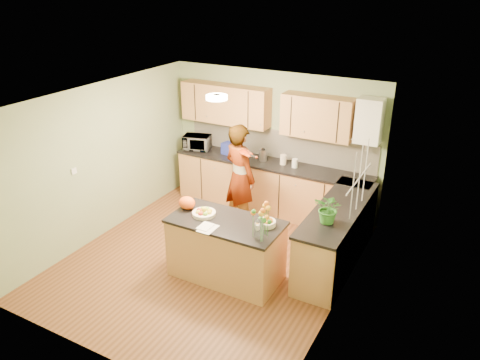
% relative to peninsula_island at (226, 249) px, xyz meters
% --- Properties ---
extents(floor, '(4.50, 4.50, 0.00)m').
position_rel_peninsula_island_xyz_m(floor, '(-0.43, 0.23, -0.45)').
color(floor, brown).
rests_on(floor, ground).
extents(ceiling, '(4.00, 4.50, 0.02)m').
position_rel_peninsula_island_xyz_m(ceiling, '(-0.43, 0.23, 2.05)').
color(ceiling, silver).
rests_on(ceiling, wall_back).
extents(wall_back, '(4.00, 0.02, 2.50)m').
position_rel_peninsula_island_xyz_m(wall_back, '(-0.43, 2.48, 0.80)').
color(wall_back, gray).
rests_on(wall_back, floor).
extents(wall_front, '(4.00, 0.02, 2.50)m').
position_rel_peninsula_island_xyz_m(wall_front, '(-0.43, -2.02, 0.80)').
color(wall_front, gray).
rests_on(wall_front, floor).
extents(wall_left, '(0.02, 4.50, 2.50)m').
position_rel_peninsula_island_xyz_m(wall_left, '(-2.43, 0.23, 0.80)').
color(wall_left, gray).
rests_on(wall_left, floor).
extents(wall_right, '(0.02, 4.50, 2.50)m').
position_rel_peninsula_island_xyz_m(wall_right, '(1.57, 0.23, 0.80)').
color(wall_right, gray).
rests_on(wall_right, floor).
extents(back_counter, '(3.64, 0.62, 0.94)m').
position_rel_peninsula_island_xyz_m(back_counter, '(-0.33, 2.18, 0.02)').
color(back_counter, '#BB7B4B').
rests_on(back_counter, floor).
extents(right_counter, '(0.62, 2.24, 0.94)m').
position_rel_peninsula_island_xyz_m(right_counter, '(1.27, 1.08, 0.02)').
color(right_counter, '#BB7B4B').
rests_on(right_counter, floor).
extents(splashback, '(3.60, 0.02, 0.52)m').
position_rel_peninsula_island_xyz_m(splashback, '(-0.33, 2.46, 0.75)').
color(splashback, beige).
rests_on(splashback, back_counter).
extents(upper_cabinets, '(3.20, 0.34, 0.70)m').
position_rel_peninsula_island_xyz_m(upper_cabinets, '(-0.60, 2.31, 1.40)').
color(upper_cabinets, '#BB7B4B').
rests_on(upper_cabinets, wall_back).
extents(boiler, '(0.40, 0.30, 0.86)m').
position_rel_peninsula_island_xyz_m(boiler, '(1.27, 2.32, 1.44)').
color(boiler, white).
rests_on(boiler, wall_back).
extents(window_right, '(0.01, 1.30, 1.05)m').
position_rel_peninsula_island_xyz_m(window_right, '(1.57, 0.83, 1.10)').
color(window_right, white).
rests_on(window_right, wall_right).
extents(light_switch, '(0.02, 0.09, 0.09)m').
position_rel_peninsula_island_xyz_m(light_switch, '(-2.41, -0.37, 0.85)').
color(light_switch, white).
rests_on(light_switch, wall_left).
extents(ceiling_lamp, '(0.30, 0.30, 0.07)m').
position_rel_peninsula_island_xyz_m(ceiling_lamp, '(-0.43, 0.53, 2.01)').
color(ceiling_lamp, '#FFEABF').
rests_on(ceiling_lamp, ceiling).
extents(peninsula_island, '(1.58, 0.81, 0.90)m').
position_rel_peninsula_island_xyz_m(peninsula_island, '(0.00, 0.00, 0.00)').
color(peninsula_island, '#BB7B4B').
rests_on(peninsula_island, floor).
extents(fruit_dish, '(0.33, 0.33, 0.12)m').
position_rel_peninsula_island_xyz_m(fruit_dish, '(-0.35, 0.00, 0.50)').
color(fruit_dish, beige).
rests_on(fruit_dish, peninsula_island).
extents(orange_bowl, '(0.25, 0.25, 0.14)m').
position_rel_peninsula_island_xyz_m(orange_bowl, '(0.55, 0.15, 0.51)').
color(orange_bowl, beige).
rests_on(orange_bowl, peninsula_island).
extents(flower_vase, '(0.29, 0.29, 0.53)m').
position_rel_peninsula_island_xyz_m(flower_vase, '(0.60, -0.18, 0.80)').
color(flower_vase, silver).
rests_on(flower_vase, peninsula_island).
extents(orange_bag, '(0.27, 0.24, 0.19)m').
position_rel_peninsula_island_xyz_m(orange_bag, '(-0.67, 0.05, 0.54)').
color(orange_bag, '#ED5413').
rests_on(orange_bag, peninsula_island).
extents(papers, '(0.21, 0.28, 0.01)m').
position_rel_peninsula_island_xyz_m(papers, '(-0.10, -0.30, 0.46)').
color(papers, white).
rests_on(papers, peninsula_island).
extents(violinist, '(0.79, 0.67, 1.83)m').
position_rel_peninsula_island_xyz_m(violinist, '(-0.54, 1.40, 0.46)').
color(violinist, '#E9AF8E').
rests_on(violinist, floor).
extents(violin, '(0.58, 0.50, 0.14)m').
position_rel_peninsula_island_xyz_m(violin, '(-0.34, 1.18, 1.01)').
color(violin, '#4C1004').
rests_on(violin, violinist).
extents(microwave, '(0.57, 0.46, 0.27)m').
position_rel_peninsula_island_xyz_m(microwave, '(-1.87, 2.14, 0.62)').
color(microwave, white).
rests_on(microwave, back_counter).
extents(blue_box, '(0.30, 0.25, 0.21)m').
position_rel_peninsula_island_xyz_m(blue_box, '(-1.19, 2.20, 0.59)').
color(blue_box, navy).
rests_on(blue_box, back_counter).
extents(kettle, '(0.15, 0.15, 0.28)m').
position_rel_peninsula_island_xyz_m(kettle, '(-0.50, 2.21, 0.60)').
color(kettle, '#ADACB1').
rests_on(kettle, back_counter).
extents(jar_cream, '(0.11, 0.11, 0.17)m').
position_rel_peninsula_island_xyz_m(jar_cream, '(-0.11, 2.21, 0.57)').
color(jar_cream, beige).
rests_on(jar_cream, back_counter).
extents(jar_white, '(0.10, 0.10, 0.15)m').
position_rel_peninsula_island_xyz_m(jar_white, '(0.12, 2.17, 0.56)').
color(jar_white, white).
rests_on(jar_white, back_counter).
extents(potted_plant, '(0.43, 0.39, 0.42)m').
position_rel_peninsula_island_xyz_m(potted_plant, '(1.27, 0.56, 0.70)').
color(potted_plant, '#317727').
rests_on(potted_plant, right_counter).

